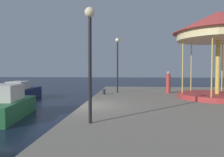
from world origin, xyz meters
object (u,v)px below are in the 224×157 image
at_px(bollard_south, 104,92).
at_px(lamp_post_mid_promenade, 117,56).
at_px(motorboat_navy, 22,92).
at_px(person_near_carousel, 168,83).
at_px(lamp_post_near_edge, 90,44).
at_px(motorboat_green, 4,106).
at_px(carousel, 218,33).

bearing_deg(bollard_south, lamp_post_mid_promenade, 51.64).
bearing_deg(motorboat_navy, person_near_carousel, -4.98).
bearing_deg(lamp_post_near_edge, motorboat_green, 145.75).
height_order(lamp_post_near_edge, person_near_carousel, lamp_post_near_edge).
distance_m(motorboat_navy, motorboat_green, 7.61).
bearing_deg(lamp_post_near_edge, carousel, 44.09).
height_order(lamp_post_near_edge, bollard_south, lamp_post_near_edge).
xyz_separation_m(motorboat_navy, person_near_carousel, (12.80, -1.12, 0.98)).
relative_size(motorboat_navy, lamp_post_near_edge, 1.09).
bearing_deg(person_near_carousel, lamp_post_near_edge, -114.95).
xyz_separation_m(lamp_post_mid_promenade, bollard_south, (-0.97, -1.23, -2.82)).
bearing_deg(person_near_carousel, motorboat_green, -149.28).
bearing_deg(motorboat_green, person_near_carousel, 30.72).
bearing_deg(lamp_post_mid_promenade, bollard_south, -128.36).
relative_size(motorboat_green, lamp_post_near_edge, 1.20).
bearing_deg(motorboat_navy, motorboat_green, -69.04).
distance_m(carousel, lamp_post_mid_promenade, 7.35).
xyz_separation_m(motorboat_green, carousel, (12.73, 3.20, 4.35)).
bearing_deg(bollard_south, motorboat_navy, 162.48).
relative_size(lamp_post_mid_promenade, bollard_south, 11.09).
bearing_deg(motorboat_green, lamp_post_mid_promenade, 44.43).
height_order(motorboat_navy, lamp_post_near_edge, lamp_post_near_edge).
relative_size(motorboat_navy, carousel, 0.76).
bearing_deg(motorboat_green, carousel, 14.09).
relative_size(motorboat_green, person_near_carousel, 2.78).
height_order(motorboat_navy, lamp_post_mid_promenade, lamp_post_mid_promenade).
bearing_deg(person_near_carousel, motorboat_navy, 175.02).
height_order(carousel, bollard_south, carousel).
distance_m(lamp_post_near_edge, lamp_post_mid_promenade, 9.67).
xyz_separation_m(lamp_post_mid_promenade, person_near_carousel, (4.08, 0.10, -2.20)).
bearing_deg(motorboat_navy, lamp_post_near_edge, -52.78).
relative_size(motorboat_green, bollard_south, 12.13).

